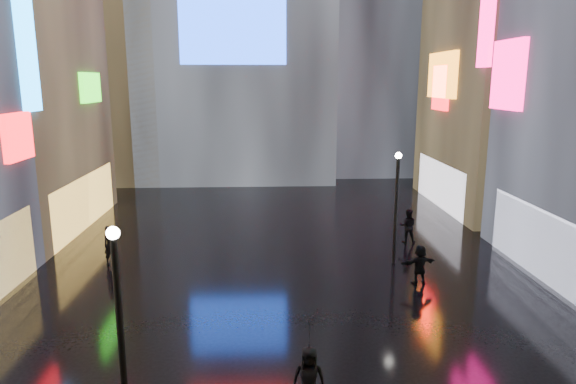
{
  "coord_description": "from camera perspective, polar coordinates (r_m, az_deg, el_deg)",
  "views": [
    {
      "loc": [
        -0.7,
        -3.25,
        8.33
      ],
      "look_at": [
        0.0,
        12.0,
        5.0
      ],
      "focal_mm": 32.0,
      "sensor_mm": 36.0,
      "label": 1
    }
  ],
  "objects": [
    {
      "name": "pedestrian_5",
      "position": [
        22.21,
        14.41,
        -7.81
      ],
      "size": [
        1.62,
        0.84,
        1.67
      ],
      "primitive_type": "imported",
      "rotation": [
        0.0,
        0.0,
        3.38
      ],
      "color": "black",
      "rests_on": "ground"
    },
    {
      "name": "lamp_near",
      "position": [
        12.66,
        -18.2,
        -13.51
      ],
      "size": [
        0.3,
        0.3,
        5.2
      ],
      "color": "black",
      "rests_on": "ground"
    },
    {
      "name": "ground",
      "position": [
        24.7,
        -0.86,
        -7.4
      ],
      "size": [
        140.0,
        140.0,
        0.0
      ],
      "primitive_type": "plane",
      "color": "black",
      "rests_on": "ground"
    },
    {
      "name": "tower_flank_left",
      "position": [
        47.39,
        -19.84,
        17.26
      ],
      "size": [
        10.0,
        10.0,
        26.0
      ],
      "primitive_type": "cube",
      "color": "black",
      "rests_on": "ground"
    },
    {
      "name": "lamp_far",
      "position": [
        23.8,
        11.95,
        -1.05
      ],
      "size": [
        0.3,
        0.3,
        5.2
      ],
      "color": "black",
      "rests_on": "ground"
    },
    {
      "name": "pedestrian_6",
      "position": [
        25.12,
        -19.14,
        -5.59
      ],
      "size": [
        0.76,
        0.78,
        1.81
      ],
      "primitive_type": "imported",
      "rotation": [
        0.0,
        0.0,
        0.85
      ],
      "color": "black",
      "rests_on": "ground"
    },
    {
      "name": "umbrella_2",
      "position": [
        13.28,
        2.38,
        -15.35
      ],
      "size": [
        1.14,
        1.16,
        0.84
      ],
      "primitive_type": "imported",
      "rotation": [
        0.0,
        0.0,
        2.85
      ],
      "color": "black",
      "rests_on": "pedestrian_4"
    },
    {
      "name": "pedestrian_4",
      "position": [
        13.93,
        2.33,
        -20.06
      ],
      "size": [
        0.91,
        0.65,
        1.75
      ],
      "primitive_type": "imported",
      "rotation": [
        0.0,
        0.0,
        -0.12
      ],
      "color": "black",
      "rests_on": "ground"
    },
    {
      "name": "pedestrian_7",
      "position": [
        27.54,
        13.17,
        -3.7
      ],
      "size": [
        1.0,
        0.85,
        1.78
      ],
      "primitive_type": "imported",
      "rotation": [
        0.0,
        0.0,
        2.92
      ],
      "color": "black",
      "rests_on": "ground"
    }
  ]
}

